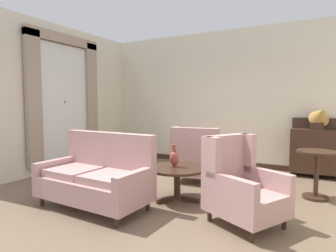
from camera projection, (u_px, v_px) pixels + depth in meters
The scene contains 13 objects.
ground at pixel (171, 202), 4.25m from camera, with size 8.98×8.98×0.00m, color brown.
wall_back at pixel (230, 98), 6.73m from camera, with size 6.57×0.08×3.17m, color beige.
wall_left at pixel (64, 98), 6.43m from camera, with size 0.08×4.16×3.17m, color beige.
baseboard_back at pixel (228, 163), 6.80m from camera, with size 6.41×0.03×0.12m, color #382319.
window_with_curtains at pixel (65, 95), 6.33m from camera, with size 0.12×1.93×2.79m.
coffee_table at pixel (177, 173), 4.34m from camera, with size 0.89×0.89×0.50m.
porcelain_vase at pixel (174, 158), 4.34m from camera, with size 0.14×0.14×0.35m.
settee at pixel (96, 177), 4.05m from camera, with size 1.65×0.87×1.04m.
armchair_beside_settee at pixel (198, 159), 5.37m from camera, with size 0.94×0.96×1.04m.
armchair_near_window at pixel (240, 186), 3.51m from camera, with size 1.07×1.03×1.06m.
side_table at pixel (316, 170), 4.39m from camera, with size 0.58×0.58×0.75m.
sideboard at pixel (316, 150), 5.68m from camera, with size 0.93×0.40×1.18m.
gramophone at pixel (320, 116), 5.52m from camera, with size 0.49×0.57×0.55m.
Camera 1 is at (1.93, -3.67, 1.46)m, focal length 30.58 mm.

